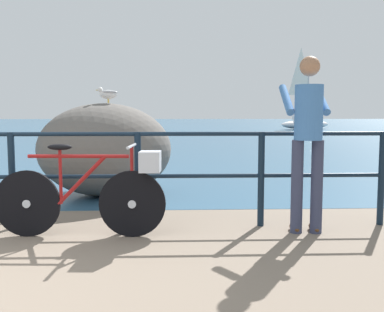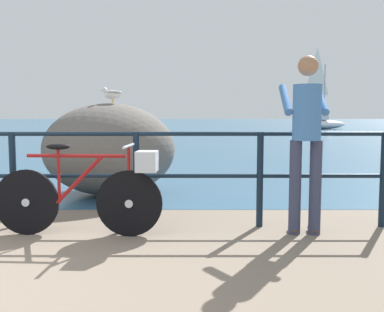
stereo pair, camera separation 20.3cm
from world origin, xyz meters
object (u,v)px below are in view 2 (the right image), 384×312
Objects in this scene: seagull at (112,94)px; bicycle at (92,190)px; person_at_railing at (306,136)px; breakwater_boulder_main at (109,149)px; sailboat at (321,120)px.

bicycle is at bearing 102.71° from seagull.
person_at_railing is 3.24m from breakwater_boulder_main.
sailboat reaches higher than breakwater_boulder_main.
person_at_railing is at bearing 145.10° from seagull.
sailboat is at bearing -12.85° from person_at_railing.
bicycle is 2.19m from person_at_railing.
sailboat is (10.82, 29.54, 0.24)m from bicycle.
person_at_railing is at bearing 5.30° from bicycle.
seagull is (-0.18, 2.23, 1.04)m from bicycle.
bicycle is 2.29m from breakwater_boulder_main.
seagull is (0.07, -0.03, 0.82)m from breakwater_boulder_main.
seagull is at bearing -26.27° from breakwater_boulder_main.
seagull is 0.06× the size of sailboat.
person_at_railing reaches higher than breakwater_boulder_main.
person_at_railing is 30.72m from sailboat.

